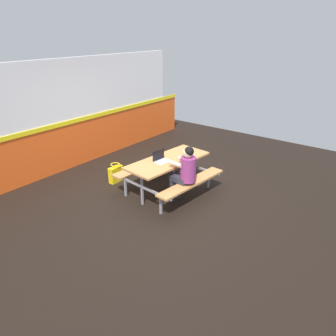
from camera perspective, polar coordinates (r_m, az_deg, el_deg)
ground_plane at (r=6.76m, az=-0.78°, el=-4.75°), size 10.00×10.00×0.02m
accent_backdrop at (r=8.20m, az=-16.24°, el=8.86°), size 8.00×0.14×2.60m
picnic_table_main at (r=6.61m, az=0.00°, el=0.19°), size 1.90×1.71×0.74m
student_nearer at (r=6.14m, az=3.03°, el=-0.40°), size 0.39×0.53×1.21m
laptop_silver at (r=6.44m, az=-1.27°, el=1.58°), size 0.34×0.25×0.22m
backpack_dark at (r=7.80m, az=-1.76°, el=1.05°), size 0.30×0.22×0.44m
tote_bag_bright at (r=7.32m, az=-9.25°, el=-1.01°), size 0.34×0.21×0.43m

